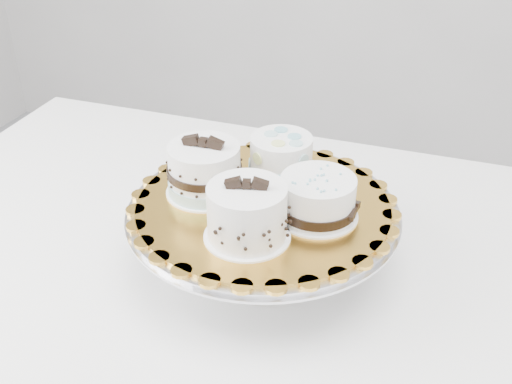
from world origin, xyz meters
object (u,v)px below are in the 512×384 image
(cake_stand, at_px, (263,226))
(cake_ribbon, at_px, (318,199))
(cake_swirl, at_px, (247,214))
(cake_banded, at_px, (205,172))
(table, at_px, (240,281))
(cake_board, at_px, (263,205))
(cake_dots, at_px, (281,158))

(cake_stand, xyz_separation_m, cake_ribbon, (0.08, -0.00, 0.07))
(cake_swirl, distance_m, cake_ribbon, 0.11)
(cake_swirl, bearing_deg, cake_banded, 123.55)
(table, relative_size, cake_swirl, 9.83)
(cake_board, height_order, cake_swirl, cake_swirl)
(table, height_order, cake_dots, cake_dots)
(table, xyz_separation_m, cake_swirl, (0.06, -0.12, 0.22))
(table, bearing_deg, cake_dots, 40.57)
(cake_board, relative_size, cake_dots, 3.17)
(cake_board, distance_m, cake_swirl, 0.09)
(cake_dots, height_order, cake_ribbon, cake_dots)
(cake_swirl, bearing_deg, table, 100.98)
(table, xyz_separation_m, cake_banded, (-0.04, -0.03, 0.22))
(table, bearing_deg, cake_banded, -141.73)
(cake_ribbon, bearing_deg, cake_dots, 136.43)
(cake_dots, xyz_separation_m, cake_ribbon, (0.08, -0.08, -0.01))
(cake_stand, distance_m, cake_ribbon, 0.11)
(cake_board, height_order, cake_dots, cake_dots)
(cake_swirl, xyz_separation_m, cake_ribbon, (0.07, 0.08, -0.01))
(table, distance_m, cake_banded, 0.23)
(cake_stand, distance_m, cake_banded, 0.12)
(cake_banded, height_order, cake_ribbon, cake_banded)
(table, distance_m, cake_dots, 0.23)
(cake_stand, xyz_separation_m, cake_banded, (-0.09, -0.00, 0.07))
(table, bearing_deg, cake_board, -33.40)
(table, distance_m, cake_board, 0.19)
(table, relative_size, cake_board, 3.50)
(cake_ribbon, bearing_deg, table, 166.52)
(table, bearing_deg, cake_swirl, -64.34)
(cake_stand, relative_size, cake_board, 1.09)
(cake_board, bearing_deg, table, 148.78)
(table, height_order, cake_board, cake_board)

